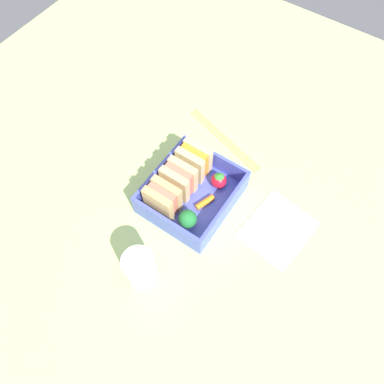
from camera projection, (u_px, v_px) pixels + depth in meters
ground_plane at (192, 202)px, 68.55cm from camera, size 120.00×120.00×2.00cm
bento_tray at (192, 198)px, 67.15cm from camera, size 15.82×14.03×1.20cm
bento_rim at (192, 191)px, 64.86cm from camera, size 15.82×14.03×4.01cm
sandwich_left at (163, 199)px, 62.73cm from camera, size 3.80×5.50×6.33cm
sandwich_center_left at (179, 180)px, 64.58cm from camera, size 3.80×5.50×6.33cm
sandwich_center at (194, 161)px, 66.43cm from camera, size 3.80×5.50×6.33cm
broccoli_floret at (188, 219)px, 62.01cm from camera, size 3.14×3.14×3.91cm
carrot_stick_far_left at (204, 204)px, 65.31cm from camera, size 3.80×2.24×1.07cm
strawberry_far_left at (219, 180)px, 66.42cm from camera, size 2.80×2.80×3.40cm
chopstick_pair at (225, 139)px, 73.71cm from camera, size 6.67×18.57×0.70cm
drinking_glass at (140, 269)px, 57.65cm from camera, size 5.03×5.03×7.54cm
folded_napkin at (278, 229)px, 64.70cm from camera, size 12.65×11.24×0.40cm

